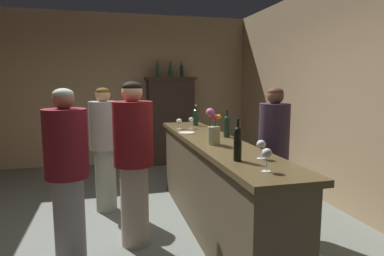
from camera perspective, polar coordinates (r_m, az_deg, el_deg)
floor at (r=3.78m, az=-6.81°, el=-17.51°), size 8.66×8.66×0.00m
wall_back at (r=6.79m, az=-10.89°, el=6.41°), size 4.93×0.12×2.92m
wall_right at (r=4.46m, az=26.13°, el=5.04°), size 0.12×6.78×2.92m
bar_counter at (r=3.68m, az=3.65°, el=-9.70°), size 0.55×3.18×1.01m
display_cabinet at (r=6.63m, az=-3.67°, el=1.57°), size 0.97×0.43×1.71m
wine_bottle_syrah at (r=4.69m, az=0.64°, el=1.99°), size 0.07×0.07×0.29m
wine_bottle_pinot at (r=2.61m, az=7.79°, el=-2.40°), size 0.06×0.06×0.33m
wine_bottle_merlot at (r=3.71m, az=5.95°, el=0.49°), size 0.07×0.07×0.30m
wine_glass_front at (r=2.34m, az=12.62°, el=-4.40°), size 0.07×0.07×0.16m
wine_glass_mid at (r=2.71m, az=11.69°, el=-2.91°), size 0.07×0.07×0.15m
wine_glass_rear at (r=4.34m, az=-2.21°, el=1.07°), size 0.07×0.07×0.14m
wine_glass_spare at (r=4.38m, az=-0.16°, el=1.36°), size 0.06×0.06×0.15m
flower_arrangement at (r=3.27m, az=3.67°, el=-0.32°), size 0.16×0.12×0.36m
cheese_plate at (r=3.99m, az=-0.94°, el=-0.82°), size 0.19×0.19×0.01m
display_bottle_left at (r=6.55m, az=-5.88°, el=9.94°), size 0.06×0.06×0.35m
display_bottle_midleft at (r=6.59m, az=-3.67°, el=9.78°), size 0.08×0.08×0.29m
display_bottle_center at (r=6.64m, az=-1.77°, el=9.81°), size 0.07×0.07×0.31m
patron_redhead at (r=3.32m, az=-9.92°, el=-5.02°), size 0.38×0.38×1.62m
patron_by_cabinet at (r=4.29m, az=-14.66°, el=-2.76°), size 0.36×0.36×1.55m
patron_in_navy at (r=3.12m, az=-20.50°, el=-6.87°), size 0.37×0.37×1.56m
bartender at (r=3.72m, az=13.69°, el=-4.12°), size 0.33×0.33×1.56m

